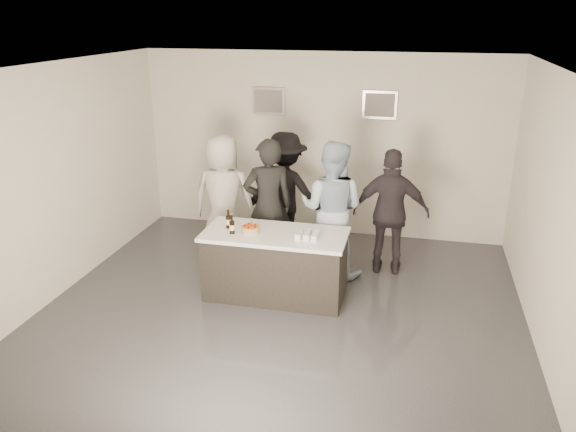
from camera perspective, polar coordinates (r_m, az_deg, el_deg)
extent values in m
plane|color=#3D3D42|center=(7.13, -0.93, -10.07)|extent=(6.00, 6.00, 0.00)
plane|color=white|center=(6.19, -1.09, 14.69)|extent=(6.00, 6.00, 0.00)
cube|color=silver|center=(9.34, 3.52, 7.17)|extent=(6.00, 0.04, 3.00)
cube|color=silver|center=(3.94, -11.96, -12.38)|extent=(6.00, 0.04, 3.00)
cube|color=silver|center=(7.77, -23.02, 2.92)|extent=(0.04, 6.00, 3.00)
cube|color=silver|center=(6.50, 25.59, -0.65)|extent=(0.04, 6.00, 3.00)
cube|color=#B2B2B7|center=(9.37, -1.96, 11.60)|extent=(0.54, 0.04, 0.44)
cube|color=#B2B2B7|center=(9.07, 9.30, 11.08)|extent=(0.54, 0.04, 0.44)
cube|color=white|center=(7.40, -1.30, -4.94)|extent=(1.86, 0.86, 0.90)
cylinder|color=orange|center=(7.23, -3.84, -1.41)|extent=(0.23, 0.23, 0.08)
cylinder|color=black|center=(7.38, -6.09, -0.26)|extent=(0.07, 0.07, 0.26)
cylinder|color=black|center=(7.19, -5.72, -0.82)|extent=(0.07, 0.07, 0.26)
cube|color=orange|center=(7.07, 2.01, -1.87)|extent=(0.30, 0.30, 0.08)
cube|color=pink|center=(7.09, -4.61, -2.20)|extent=(0.24, 0.08, 0.01)
imported|color=black|center=(7.97, -2.02, 1.01)|extent=(0.84, 0.72, 1.96)
imported|color=#ACC5E1|center=(7.89, 4.47, 0.71)|extent=(1.05, 0.87, 1.95)
imported|color=silver|center=(8.46, -6.52, 1.84)|extent=(0.97, 0.67, 1.90)
imported|color=#2E2830|center=(8.05, 10.42, 0.37)|extent=(1.08, 0.47, 1.82)
imported|color=black|center=(8.71, -0.30, 2.44)|extent=(1.26, 0.77, 1.88)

